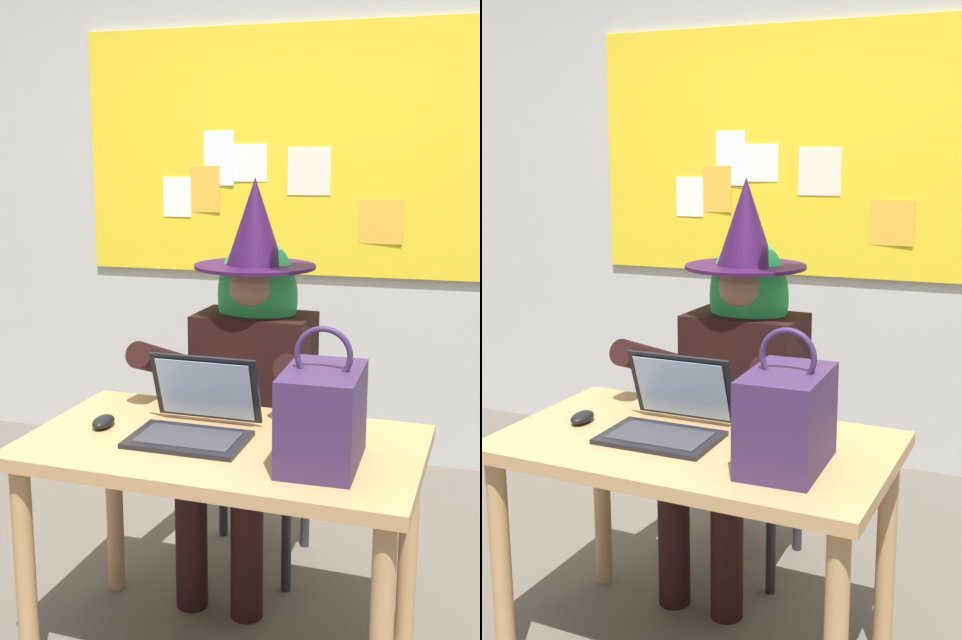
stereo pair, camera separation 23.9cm
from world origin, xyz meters
The scene contains 7 objects.
wall_back_bulletin centered at (0.00, 1.94, 1.49)m, with size 6.75×1.99×2.96m.
desk_main centered at (0.07, 0.13, 0.61)m, with size 1.17×0.72×0.72m.
chair_at_desk centered at (-0.01, 0.83, 0.50)m, with size 0.42×0.42×0.90m.
person_costumed centered at (-0.02, 0.70, 0.79)m, with size 0.61×0.70×1.46m.
laptop centered at (-0.03, 0.15, 0.77)m, with size 0.35×0.31×0.23m.
computer_mouse centered at (-0.32, 0.14, 0.73)m, with size 0.06×0.10×0.03m, color black.
handbag centered at (0.37, 0.04, 0.85)m, with size 0.20×0.30×0.38m.
Camera 2 is at (0.94, -1.84, 1.52)m, focal length 43.77 mm.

